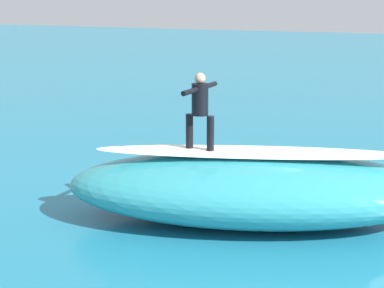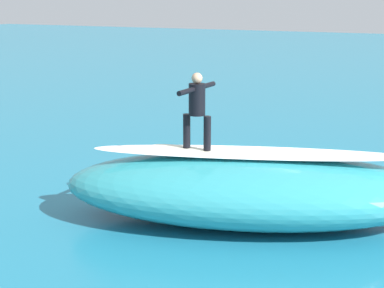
{
  "view_description": "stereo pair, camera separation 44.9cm",
  "coord_description": "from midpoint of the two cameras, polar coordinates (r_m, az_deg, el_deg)",
  "views": [
    {
      "loc": [
        -3.78,
        13.04,
        4.53
      ],
      "look_at": [
        1.49,
        0.58,
        1.17
      ],
      "focal_mm": 57.2,
      "sensor_mm": 36.0,
      "label": 1
    },
    {
      "loc": [
        -4.19,
        12.86,
        4.53
      ],
      "look_at": [
        1.49,
        0.58,
        1.17
      ],
      "focal_mm": 57.2,
      "sensor_mm": 36.0,
      "label": 2
    }
  ],
  "objects": [
    {
      "name": "ground_plane",
      "position": [
        14.29,
        5.54,
        -4.62
      ],
      "size": [
        120.0,
        120.0,
        0.0
      ],
      "primitive_type": "plane",
      "color": "teal"
    },
    {
      "name": "wave_crest",
      "position": [
        12.32,
        4.55,
        -4.16
      ],
      "size": [
        7.95,
        5.05,
        1.42
      ],
      "primitive_type": "ellipsoid",
      "rotation": [
        0.0,
        0.0,
        0.31
      ],
      "color": "teal",
      "rests_on": "ground_plane"
    },
    {
      "name": "wave_foam_lip",
      "position": [
        12.11,
        4.61,
        -0.77
      ],
      "size": [
        6.31,
        2.91,
        0.08
      ],
      "primitive_type": "ellipsoid",
      "rotation": [
        0.0,
        0.0,
        0.31
      ],
      "color": "white",
      "rests_on": "wave_crest"
    },
    {
      "name": "surfboard_riding",
      "position": [
        12.16,
        -0.32,
        -0.66
      ],
      "size": [
        2.13,
        0.67,
        0.08
      ],
      "primitive_type": "ellipsoid",
      "rotation": [
        0.0,
        0.0,
        -0.06
      ],
      "color": "#EAE5C6",
      "rests_on": "wave_crest"
    },
    {
      "name": "surfer_riding",
      "position": [
        11.96,
        -0.33,
        3.64
      ],
      "size": [
        0.6,
        1.44,
        1.52
      ],
      "rotation": [
        0.0,
        0.0,
        -0.06
      ],
      "color": "black",
      "rests_on": "surfboard_riding"
    },
    {
      "name": "surfboard_paddling",
      "position": [
        15.94,
        -1.37,
        -2.39
      ],
      "size": [
        2.09,
        1.29,
        0.1
      ],
      "primitive_type": "ellipsoid",
      "rotation": [
        0.0,
        0.0,
        -0.39
      ],
      "color": "#EAE5C6",
      "rests_on": "ground_plane"
    },
    {
      "name": "surfer_paddling",
      "position": [
        15.8,
        -1.04,
        -1.84
      ],
      "size": [
        1.67,
        0.86,
        0.31
      ],
      "rotation": [
        0.0,
        0.0,
        -0.39
      ],
      "color": "black",
      "rests_on": "surfboard_paddling"
    },
    {
      "name": "foam_patch_near",
      "position": [
        17.16,
        4.45,
        -1.21
      ],
      "size": [
        1.31,
        1.19,
        0.12
      ],
      "primitive_type": "ellipsoid",
      "rotation": [
        0.0,
        0.0,
        2.85
      ],
      "color": "white",
      "rests_on": "ground_plane"
    },
    {
      "name": "foam_patch_mid",
      "position": [
        16.18,
        6.05,
        -2.21
      ],
      "size": [
        0.62,
        0.64,
        0.1
      ],
      "primitive_type": "ellipsoid",
      "rotation": [
        0.0,
        0.0,
        0.87
      ],
      "color": "white",
      "rests_on": "ground_plane"
    }
  ]
}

